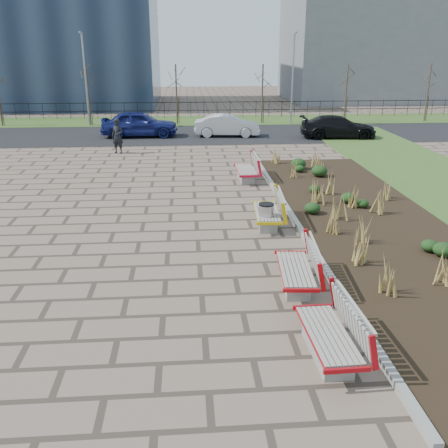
{
  "coord_description": "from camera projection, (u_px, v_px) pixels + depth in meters",
  "views": [
    {
      "loc": [
        0.57,
        -9.15,
        5.29
      ],
      "look_at": [
        1.5,
        3.0,
        0.9
      ],
      "focal_mm": 40.0,
      "sensor_mm": 36.0,
      "label": 1
    }
  ],
  "objects": [
    {
      "name": "ground",
      "position": [
        163.0,
        315.0,
        10.34
      ],
      "size": [
        120.0,
        120.0,
        0.0
      ],
      "primitive_type": "plane",
      "color": "#6E5C4C",
      "rests_on": "ground"
    },
    {
      "name": "tree_b",
      "position": [
        88.0,
        95.0,
        34.07
      ],
      "size": [
        1.4,
        1.4,
        4.0
      ],
      "primitive_type": null,
      "color": "#4C3D2D",
      "rests_on": "grass_verge_far"
    },
    {
      "name": "tree_c",
      "position": [
        176.0,
        94.0,
        34.5
      ],
      "size": [
        1.4,
        1.4,
        4.0
      ],
      "primitive_type": null,
      "color": "#4C3D2D",
      "rests_on": "grass_verge_far"
    },
    {
      "name": "bench_c",
      "position": [
        267.0,
        210.0,
        15.34
      ],
      "size": [
        1.04,
        2.16,
        1.0
      ],
      "primitive_type": null,
      "rotation": [
        0.0,
        0.0,
        -0.07
      ],
      "color": "gold",
      "rests_on": "ground"
    },
    {
      "name": "railing_fence",
      "position": [
        178.0,
        110.0,
        37.79
      ],
      "size": [
        44.0,
        0.1,
        1.2
      ],
      "primitive_type": null,
      "color": "black",
      "rests_on": "grass_verge_far"
    },
    {
      "name": "lamp_west",
      "position": [
        86.0,
        80.0,
        33.26
      ],
      "size": [
        0.24,
        0.6,
        6.0
      ],
      "primitive_type": null,
      "color": "gray",
      "rests_on": "grass_verge_far"
    },
    {
      "name": "car_blue",
      "position": [
        139.0,
        124.0,
        30.07
      ],
      "size": [
        4.56,
        1.84,
        1.55
      ],
      "primitive_type": "imported",
      "rotation": [
        0.0,
        0.0,
        1.57
      ],
      "color": "navy",
      "rests_on": "road"
    },
    {
      "name": "road",
      "position": [
        177.0,
        135.0,
        30.97
      ],
      "size": [
        80.0,
        7.0,
        0.02
      ],
      "primitive_type": "cube",
      "color": "black",
      "rests_on": "ground"
    },
    {
      "name": "building_grey",
      "position": [
        380.0,
        48.0,
        49.48
      ],
      "size": [
        18.0,
        12.0,
        10.0
      ],
      "primitive_type": "cube",
      "color": "slate",
      "rests_on": "ground"
    },
    {
      "name": "grass_verge_far",
      "position": [
        178.0,
        121.0,
        36.59
      ],
      "size": [
        80.0,
        5.0,
        0.04
      ],
      "primitive_type": "cube",
      "color": "#33511E",
      "rests_on": "ground"
    },
    {
      "name": "litter_bin",
      "position": [
        266.0,
        217.0,
        14.94
      ],
      "size": [
        0.44,
        0.44,
        0.82
      ],
      "primitive_type": "cylinder",
      "color": "#B2B2B7",
      "rests_on": "ground"
    },
    {
      "name": "tree_d",
      "position": [
        262.0,
        94.0,
        34.93
      ],
      "size": [
        1.4,
        1.4,
        4.0
      ],
      "primitive_type": null,
      "color": "#4C3D2D",
      "rests_on": "grass_verge_far"
    },
    {
      "name": "bench_a",
      "position": [
        328.0,
        331.0,
        8.85
      ],
      "size": [
        0.96,
        2.13,
        1.0
      ],
      "primitive_type": null,
      "rotation": [
        0.0,
        0.0,
        0.03
      ],
      "color": "#AC0B13",
      "rests_on": "ground"
    },
    {
      "name": "bench_b",
      "position": [
        296.0,
        267.0,
        11.42
      ],
      "size": [
        1.08,
        2.17,
        1.0
      ],
      "primitive_type": null,
      "rotation": [
        0.0,
        0.0,
        -0.09
      ],
      "color": "red",
      "rests_on": "ground"
    },
    {
      "name": "tree_e",
      "position": [
        346.0,
        93.0,
        35.37
      ],
      "size": [
        1.4,
        1.4,
        4.0
      ],
      "primitive_type": null,
      "color": "#4C3D2D",
      "rests_on": "grass_verge_far"
    },
    {
      "name": "pedestrian",
      "position": [
        118.0,
        136.0,
        25.46
      ],
      "size": [
        0.75,
        0.63,
        1.75
      ],
      "primitive_type": "imported",
      "rotation": [
        0.0,
        0.0,
        -0.4
      ],
      "color": "black",
      "rests_on": "ground"
    },
    {
      "name": "tree_f",
      "position": [
        428.0,
        93.0,
        35.8
      ],
      "size": [
        1.4,
        1.4,
        4.0
      ],
      "primitive_type": null,
      "color": "#4C3D2D",
      "rests_on": "grass_verge_far"
    },
    {
      "name": "car_black",
      "position": [
        338.0,
        127.0,
        29.73
      ],
      "size": [
        4.61,
        2.17,
        1.3
      ],
      "primitive_type": "imported",
      "rotation": [
        0.0,
        0.0,
        1.49
      ],
      "color": "black",
      "rests_on": "road"
    },
    {
      "name": "planting_curb",
      "position": [
        298.0,
        225.0,
        15.28
      ],
      "size": [
        0.16,
        18.0,
        0.15
      ],
      "primitive_type": "cube",
      "color": "gray",
      "rests_on": "ground"
    },
    {
      "name": "planting_bed",
      "position": [
        372.0,
        224.0,
        15.46
      ],
      "size": [
        4.5,
        18.0,
        0.1
      ],
      "primitive_type": "cube",
      "color": "black",
      "rests_on": "ground"
    },
    {
      "name": "bench_d",
      "position": [
        246.0,
        168.0,
        20.5
      ],
      "size": [
        0.93,
        2.11,
        1.0
      ],
      "primitive_type": null,
      "rotation": [
        0.0,
        0.0,
        0.01
      ],
      "color": "red",
      "rests_on": "ground"
    },
    {
      "name": "car_silver",
      "position": [
        227.0,
        125.0,
        30.24
      ],
      "size": [
        4.04,
        1.73,
        1.3
      ],
      "primitive_type": "imported",
      "rotation": [
        0.0,
        0.0,
        1.48
      ],
      "color": "#B3B7BC",
      "rests_on": "road"
    },
    {
      "name": "lamp_east",
      "position": [
        293.0,
        79.0,
        34.27
      ],
      "size": [
        0.24,
        0.6,
        6.0
      ],
      "primitive_type": null,
      "color": "gray",
      "rests_on": "grass_verge_far"
    }
  ]
}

